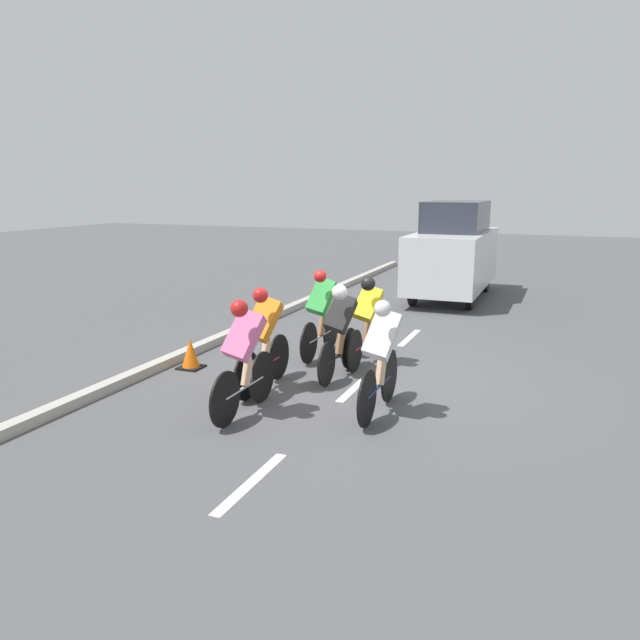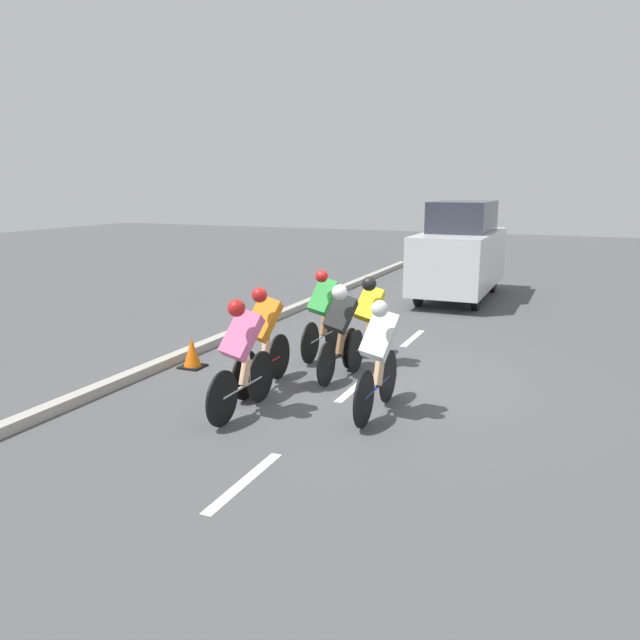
% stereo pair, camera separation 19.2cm
% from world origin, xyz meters
% --- Properties ---
extents(ground_plane, '(60.00, 60.00, 0.00)m').
position_xyz_m(ground_plane, '(0.00, 0.00, 0.00)').
color(ground_plane, '#4C4C4F').
extents(lane_stripe_near, '(0.12, 1.40, 0.01)m').
position_xyz_m(lane_stripe_near, '(0.00, 3.61, 0.00)').
color(lane_stripe_near, white).
rests_on(lane_stripe_near, ground).
extents(lane_stripe_mid, '(0.12, 1.40, 0.01)m').
position_xyz_m(lane_stripe_mid, '(0.00, 0.41, 0.00)').
color(lane_stripe_mid, white).
rests_on(lane_stripe_mid, ground).
extents(lane_stripe_far, '(0.12, 1.40, 0.01)m').
position_xyz_m(lane_stripe_far, '(0.00, -2.79, 0.00)').
color(lane_stripe_far, white).
rests_on(lane_stripe_far, ground).
extents(curb, '(0.20, 27.60, 0.14)m').
position_xyz_m(curb, '(3.20, 0.41, 0.07)').
color(curb, '#A8A399').
rests_on(curb, ground).
extents(cyclist_black, '(0.45, 1.64, 1.48)m').
position_xyz_m(cyclist_black, '(0.37, 0.11, 0.79)').
color(cyclist_black, black).
rests_on(cyclist_black, ground).
extents(cyclist_pink, '(0.45, 1.66, 1.55)m').
position_xyz_m(cyclist_pink, '(0.93, 2.02, 0.81)').
color(cyclist_pink, black).
rests_on(cyclist_pink, ground).
extents(cyclist_orange, '(0.46, 1.69, 1.53)m').
position_xyz_m(cyclist_orange, '(1.16, 1.05, 0.80)').
color(cyclist_orange, black).
rests_on(cyclist_orange, ground).
extents(cyclist_white, '(0.44, 1.69, 1.54)m').
position_xyz_m(cyclist_white, '(-0.65, 1.37, 0.79)').
color(cyclist_white, black).
rests_on(cyclist_white, ground).
extents(cyclist_yellow, '(0.45, 1.71, 1.49)m').
position_xyz_m(cyclist_yellow, '(0.21, -0.75, 0.79)').
color(cyclist_yellow, black).
rests_on(cyclist_yellow, ground).
extents(cyclist_green, '(0.44, 1.68, 1.53)m').
position_xyz_m(cyclist_green, '(1.07, -0.90, 0.79)').
color(cyclist_green, black).
rests_on(cyclist_green, ground).
extents(support_car, '(1.70, 4.41, 2.46)m').
position_xyz_m(support_car, '(0.04, -7.44, 1.21)').
color(support_car, black).
rests_on(support_car, ground).
extents(traffic_cone, '(0.36, 0.36, 0.49)m').
position_xyz_m(traffic_cone, '(2.75, 0.50, 0.24)').
color(traffic_cone, black).
rests_on(traffic_cone, ground).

